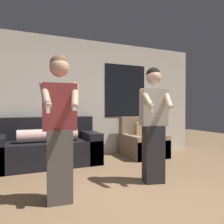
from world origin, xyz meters
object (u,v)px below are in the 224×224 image
armchair (142,143)px  person_right (154,123)px  person_left (59,126)px  couch (47,148)px

armchair → person_right: 1.91m
armchair → person_left: 2.91m
couch → person_left: person_left is taller
armchair → couch: bearing=178.2°
couch → person_right: 2.23m
armchair → person_left: person_left is taller
person_left → couch: bearing=87.4°
armchair → person_right: size_ratio=0.53×
person_right → person_left: bearing=-173.9°
person_left → person_right: person_left is taller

